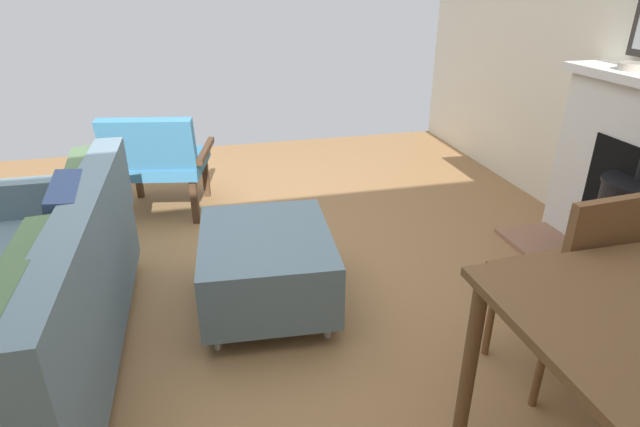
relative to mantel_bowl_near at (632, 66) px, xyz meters
The scene contains 6 objects.
ground_plane 2.65m from the mantel_bowl_near, ahead, with size 5.16×5.28×0.01m, color olive.
mantel_bowl_near is the anchor object (origin of this frame).
sofa 3.25m from the mantel_bowl_near, ahead, with size 0.93×1.75×0.79m.
ottoman 2.26m from the mantel_bowl_near, ahead, with size 0.69×0.82×0.41m.
armchair_accent 2.94m from the mantel_bowl_near, 22.82° to the right, with size 0.77×0.70×0.75m.
dining_chair_near_fireplace 1.54m from the mantel_bowl_near, 45.07° to the left, with size 0.43×0.43×0.88m.
Camera 1 is at (-0.05, 2.39, 1.56)m, focal length 28.64 mm.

